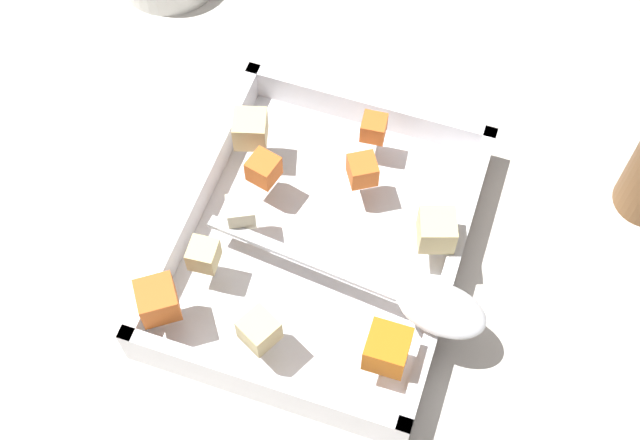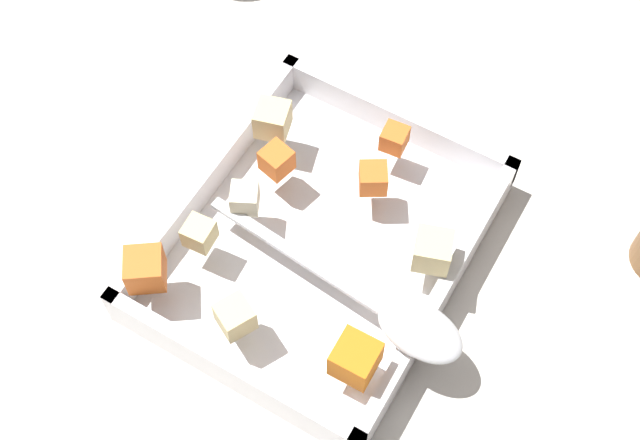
{
  "view_description": "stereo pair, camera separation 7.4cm",
  "coord_description": "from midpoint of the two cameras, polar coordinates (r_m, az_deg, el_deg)",
  "views": [
    {
      "loc": [
        0.37,
        0.11,
        0.7
      ],
      "look_at": [
        0.02,
        -0.01,
        0.06
      ],
      "focal_mm": 48.79,
      "sensor_mm": 36.0,
      "label": 1
    },
    {
      "loc": [
        0.34,
        0.18,
        0.7
      ],
      "look_at": [
        0.02,
        -0.01,
        0.06
      ],
      "focal_mm": 48.79,
      "sensor_mm": 36.0,
      "label": 2
    }
  ],
  "objects": [
    {
      "name": "ground_plane",
      "position": [
        0.8,
        -1.65,
        -1.3
      ],
      "size": [
        4.0,
        4.0,
        0.0
      ],
      "primitive_type": "plane",
      "color": "beige"
    },
    {
      "name": "baking_dish",
      "position": [
        0.78,
        -2.71,
        -1.83
      ],
      "size": [
        0.3,
        0.25,
        0.05
      ],
      "color": "silver",
      "rests_on": "ground_plane"
    },
    {
      "name": "carrot_chunk_corner_nw",
      "position": [
        0.76,
        0.04,
        3.06
      ],
      "size": [
        0.03,
        0.03,
        0.02
      ],
      "primitive_type": "cube",
      "rotation": [
        0.0,
        0.0,
        3.69
      ],
      "color": "orange",
      "rests_on": "baking_dish"
    },
    {
      "name": "carrot_chunk_heap_top",
      "position": [
        0.77,
        -6.48,
        3.12
      ],
      "size": [
        0.03,
        0.03,
        0.02
      ],
      "primitive_type": "cube",
      "rotation": [
        0.0,
        0.0,
        4.48
      ],
      "color": "orange",
      "rests_on": "baking_dish"
    },
    {
      "name": "carrot_chunk_rim_edge",
      "position": [
        0.68,
        1.33,
        -8.74
      ],
      "size": [
        0.03,
        0.03,
        0.03
      ],
      "primitive_type": "cube",
      "rotation": [
        0.0,
        0.0,
        3.16
      ],
      "color": "orange",
      "rests_on": "baking_dish"
    },
    {
      "name": "carrot_chunk_mid_right",
      "position": [
        0.72,
        -13.53,
        -5.4
      ],
      "size": [
        0.04,
        0.04,
        0.03
      ],
      "primitive_type": "cube",
      "rotation": [
        0.0,
        0.0,
        2.19
      ],
      "color": "orange",
      "rests_on": "baking_dish"
    },
    {
      "name": "carrot_chunk_near_right",
      "position": [
        0.79,
        0.87,
        5.85
      ],
      "size": [
        0.02,
        0.02,
        0.02
      ],
      "primitive_type": "cube",
      "rotation": [
        0.0,
        0.0,
        3.24
      ],
      "color": "orange",
      "rests_on": "baking_dish"
    },
    {
      "name": "potato_chunk_corner_se",
      "position": [
        0.75,
        -8.04,
        0.31
      ],
      "size": [
        0.03,
        0.03,
        0.02
      ],
      "primitive_type": "cube",
      "rotation": [
        0.0,
        0.0,
        2.04
      ],
      "color": "beige",
      "rests_on": "baking_dish"
    },
    {
      "name": "potato_chunk_far_left",
      "position": [
        0.73,
        -10.52,
        -2.52
      ],
      "size": [
        0.03,
        0.03,
        0.02
      ],
      "primitive_type": "cube",
      "rotation": [
        0.0,
        0.0,
        1.65
      ],
      "color": "#E0CC89",
      "rests_on": "baking_dish"
    },
    {
      "name": "potato_chunk_front_center",
      "position": [
        0.7,
        -7.07,
        -7.48
      ],
      "size": [
        0.04,
        0.04,
        0.03
      ],
      "primitive_type": "cube",
      "rotation": [
        0.0,
        0.0,
        2.67
      ],
      "color": "#E0CC89",
      "rests_on": "baking_dish"
    },
    {
      "name": "potato_chunk_heap_side",
      "position": [
        0.73,
        4.82,
        -0.92
      ],
      "size": [
        0.04,
        0.04,
        0.03
      ],
      "primitive_type": "cube",
      "rotation": [
        0.0,
        0.0,
        1.9
      ],
      "color": "#E0CC89",
      "rests_on": "baking_dish"
    },
    {
      "name": "potato_chunk_near_spoon",
      "position": [
        0.79,
        -7.28,
        5.72
      ],
      "size": [
        0.04,
        0.04,
        0.03
      ],
      "primitive_type": "cube",
      "rotation": [
        0.0,
        0.0,
        0.28
      ],
      "color": "#E0CC89",
      "rests_on": "baking_dish"
    },
    {
      "name": "serving_spoon",
      "position": [
        0.71,
        3.98,
        -5.74
      ],
      "size": [
        0.05,
        0.25,
        0.02
      ],
      "rotation": [
        0.0,
        0.0,
        4.62
      ],
      "color": "silver",
      "rests_on": "baking_dish"
    }
  ]
}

